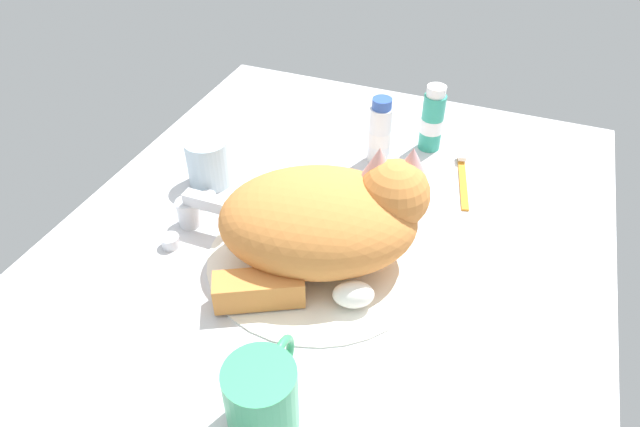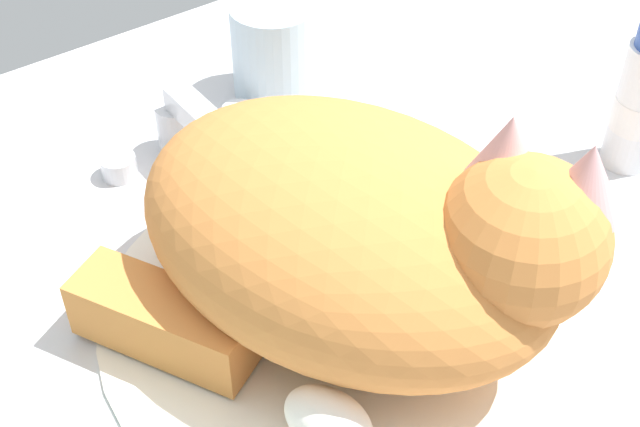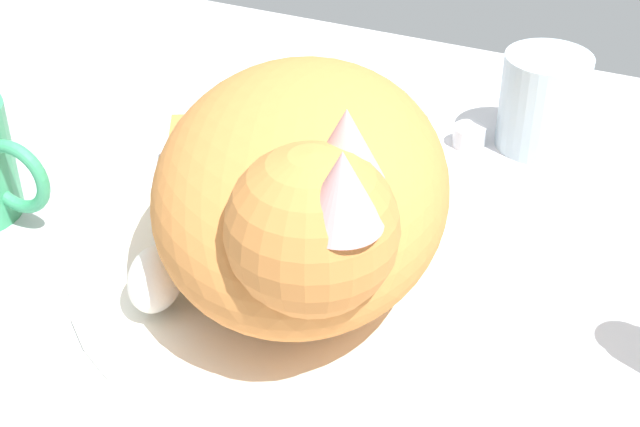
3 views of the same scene
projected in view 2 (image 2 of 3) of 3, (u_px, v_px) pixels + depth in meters
ground_plane at (343, 325)px, 60.46cm from camera, size 110.00×82.50×3.00cm
sink_basin at (343, 308)px, 59.25cm from camera, size 32.68×32.68×0.61cm
faucet at (185, 128)px, 69.93cm from camera, size 13.98×9.69×6.47cm
cat at (364, 236)px, 53.66cm from camera, size 29.77×33.03×16.82cm
rinse_cup at (274, 50)px, 75.96cm from camera, size 7.31×7.31×8.35cm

